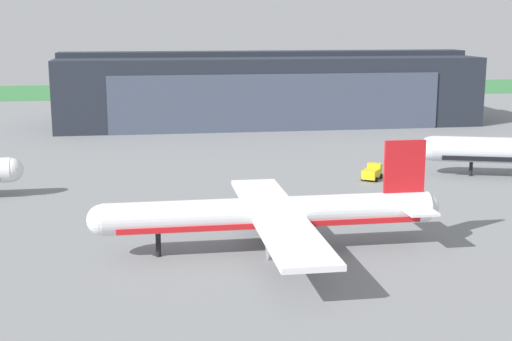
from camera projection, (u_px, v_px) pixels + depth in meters
The scene contains 5 objects.
ground_plane at pixel (289, 258), 74.83m from camera, with size 440.00×440.00×0.00m, color slate.
grass_field_strip at pixel (188, 90), 256.53m from camera, with size 440.00×56.00×0.08m, color #367840.
maintenance_hangar at pixel (266, 89), 174.08m from camera, with size 99.18×31.35×17.42m.
airliner_near_left at pixel (271, 214), 76.41m from camera, with size 38.56×34.32×11.84m.
ops_van at pixel (372, 172), 111.89m from camera, with size 4.25×4.89×2.31m.
Camera 1 is at (-14.15, -69.96, 24.55)m, focal length 49.70 mm.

